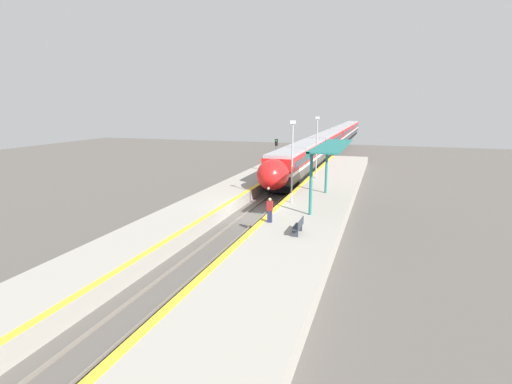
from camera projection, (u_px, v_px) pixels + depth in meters
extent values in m
plane|color=#56514C|center=(252.00, 217.00, 29.70)|extent=(120.00, 120.00, 0.00)
cube|color=slate|center=(243.00, 216.00, 29.90)|extent=(0.08, 90.00, 0.15)
cube|color=slate|center=(261.00, 217.00, 29.47)|extent=(0.08, 90.00, 0.15)
cube|color=black|center=(300.00, 173.00, 45.69)|extent=(2.54, 18.94, 0.84)
cube|color=#38383D|center=(300.00, 165.00, 45.51)|extent=(2.88, 20.58, 0.86)
cube|color=white|center=(300.00, 160.00, 45.38)|extent=(2.90, 20.58, 0.29)
cube|color=red|center=(300.00, 153.00, 45.21)|extent=(2.88, 20.58, 1.29)
cube|color=black|center=(300.00, 154.00, 45.23)|extent=(2.91, 18.94, 0.71)
cube|color=#9E9EA3|center=(300.00, 146.00, 45.05)|extent=(2.60, 20.58, 0.30)
cylinder|color=black|center=(277.00, 186.00, 38.99)|extent=(0.12, 0.87, 0.87)
cylinder|color=black|center=(291.00, 187.00, 38.56)|extent=(0.12, 0.87, 0.87)
cylinder|color=black|center=(282.00, 182.00, 41.04)|extent=(0.12, 0.87, 0.87)
cylinder|color=black|center=(296.00, 183.00, 40.60)|extent=(0.12, 0.87, 0.87)
cylinder|color=black|center=(303.00, 167.00, 50.86)|extent=(0.12, 0.87, 0.87)
cylinder|color=black|center=(314.00, 168.00, 50.42)|extent=(0.12, 0.87, 0.87)
cylinder|color=black|center=(306.00, 165.00, 52.90)|extent=(0.12, 0.87, 0.87)
cylinder|color=black|center=(317.00, 165.00, 52.47)|extent=(0.12, 0.87, 0.87)
ellipsoid|color=red|center=(273.00, 175.00, 34.64)|extent=(2.77, 3.64, 2.69)
ellipsoid|color=black|center=(272.00, 170.00, 34.12)|extent=(2.02, 2.12, 1.37)
sphere|color=#F9F4CC|center=(269.00, 189.00, 33.58)|extent=(0.24, 0.24, 0.24)
cube|color=black|center=(326.00, 152.00, 65.57)|extent=(2.54, 18.94, 0.84)
cube|color=#38383D|center=(327.00, 147.00, 65.39)|extent=(2.88, 20.58, 0.86)
cube|color=white|center=(327.00, 144.00, 65.26)|extent=(2.90, 20.58, 0.29)
cube|color=red|center=(327.00, 139.00, 65.09)|extent=(2.88, 20.58, 1.29)
cube|color=black|center=(327.00, 139.00, 65.11)|extent=(2.91, 18.94, 0.71)
cube|color=#9E9EA3|center=(327.00, 134.00, 64.93)|extent=(2.60, 20.58, 0.30)
cylinder|color=black|center=(314.00, 159.00, 58.87)|extent=(0.12, 0.87, 0.87)
cylinder|color=black|center=(324.00, 159.00, 58.44)|extent=(0.12, 0.87, 0.87)
cylinder|color=black|center=(317.00, 157.00, 60.92)|extent=(0.12, 0.87, 0.87)
cylinder|color=black|center=(326.00, 157.00, 60.48)|extent=(0.12, 0.87, 0.87)
cylinder|color=black|center=(327.00, 150.00, 70.74)|extent=(0.12, 0.87, 0.87)
cylinder|color=black|center=(335.00, 150.00, 70.30)|extent=(0.12, 0.87, 0.87)
cylinder|color=black|center=(328.00, 149.00, 72.78)|extent=(0.12, 0.87, 0.87)
cylinder|color=black|center=(336.00, 149.00, 72.35)|extent=(0.12, 0.87, 0.87)
cube|color=black|center=(341.00, 141.00, 85.45)|extent=(2.54, 18.94, 0.84)
cube|color=#38383D|center=(341.00, 137.00, 85.27)|extent=(2.88, 20.58, 0.86)
cube|color=white|center=(341.00, 135.00, 85.14)|extent=(2.90, 20.58, 0.29)
cube|color=red|center=(341.00, 131.00, 84.97)|extent=(2.88, 20.58, 1.29)
cube|color=black|center=(341.00, 131.00, 84.99)|extent=(2.91, 18.94, 0.71)
cube|color=#9E9EA3|center=(341.00, 127.00, 84.81)|extent=(2.60, 20.58, 0.30)
cylinder|color=black|center=(333.00, 145.00, 78.75)|extent=(0.12, 0.87, 0.87)
cylinder|color=black|center=(340.00, 146.00, 78.32)|extent=(0.12, 0.87, 0.87)
cylinder|color=black|center=(334.00, 144.00, 80.80)|extent=(0.12, 0.87, 0.87)
cylinder|color=black|center=(341.00, 145.00, 80.36)|extent=(0.12, 0.87, 0.87)
cylinder|color=black|center=(340.00, 140.00, 90.62)|extent=(0.12, 0.87, 0.87)
cylinder|color=black|center=(346.00, 140.00, 90.18)|extent=(0.12, 0.87, 0.87)
cylinder|color=black|center=(341.00, 139.00, 92.66)|extent=(0.12, 0.87, 0.87)
cylinder|color=black|center=(347.00, 140.00, 92.23)|extent=(0.12, 0.87, 0.87)
cube|color=black|center=(350.00, 134.00, 105.33)|extent=(2.54, 18.94, 0.84)
cube|color=#38383D|center=(350.00, 131.00, 105.15)|extent=(2.88, 20.58, 0.86)
cube|color=white|center=(350.00, 129.00, 105.02)|extent=(2.90, 20.58, 0.29)
cube|color=red|center=(350.00, 126.00, 104.85)|extent=(2.88, 20.58, 1.29)
cube|color=black|center=(350.00, 126.00, 104.87)|extent=(2.91, 18.94, 0.71)
cube|color=#9E9EA3|center=(350.00, 123.00, 104.69)|extent=(2.60, 20.58, 0.30)
cylinder|color=black|center=(344.00, 137.00, 98.63)|extent=(0.12, 0.87, 0.87)
cylinder|color=black|center=(350.00, 137.00, 98.20)|extent=(0.12, 0.87, 0.87)
cylinder|color=black|center=(345.00, 137.00, 100.68)|extent=(0.12, 0.87, 0.87)
cylinder|color=black|center=(351.00, 137.00, 100.24)|extent=(0.12, 0.87, 0.87)
cylinder|color=black|center=(349.00, 134.00, 110.50)|extent=(0.12, 0.87, 0.87)
cylinder|color=black|center=(354.00, 134.00, 110.06)|extent=(0.12, 0.87, 0.87)
cylinder|color=black|center=(349.00, 133.00, 112.54)|extent=(0.12, 0.87, 0.87)
cylinder|color=black|center=(355.00, 133.00, 112.11)|extent=(0.12, 0.87, 0.87)
cube|color=#9E998E|center=(309.00, 216.00, 28.31)|extent=(5.14, 64.00, 0.94)
cube|color=yellow|center=(277.00, 207.00, 28.92)|extent=(0.40, 64.00, 0.01)
cube|color=#9E998E|center=(206.00, 208.00, 30.73)|extent=(4.03, 64.00, 0.94)
cube|color=yellow|center=(227.00, 203.00, 30.08)|extent=(0.40, 64.00, 0.01)
cube|color=#2D333D|center=(295.00, 233.00, 22.38)|extent=(0.36, 0.06, 0.42)
cube|color=#2D333D|center=(299.00, 228.00, 23.43)|extent=(0.36, 0.06, 0.42)
cube|color=#2D333D|center=(297.00, 227.00, 22.86)|extent=(0.44, 1.51, 0.03)
cube|color=#2D333D|center=(301.00, 223.00, 22.75)|extent=(0.04, 1.51, 0.44)
cube|color=navy|center=(270.00, 216.00, 25.13)|extent=(0.28, 0.20, 0.77)
cube|color=maroon|center=(270.00, 206.00, 24.98)|extent=(0.36, 0.22, 0.61)
sphere|color=tan|center=(270.00, 199.00, 24.90)|extent=(0.21, 0.21, 0.21)
cylinder|color=#59595E|center=(276.00, 163.00, 43.68)|extent=(0.14, 0.14, 3.90)
cube|color=black|center=(276.00, 142.00, 43.19)|extent=(0.28, 0.20, 0.70)
sphere|color=#1ED833|center=(276.00, 141.00, 43.05)|extent=(0.14, 0.14, 0.14)
sphere|color=#330A0A|center=(276.00, 144.00, 43.12)|extent=(0.14, 0.14, 0.14)
cylinder|color=#9E9EA3|center=(292.00, 164.00, 29.73)|extent=(0.12, 0.12, 5.91)
cube|color=silver|center=(293.00, 122.00, 29.08)|extent=(0.36, 0.20, 0.24)
cylinder|color=#9E9EA3|center=(317.00, 149.00, 39.94)|extent=(0.12, 0.12, 5.91)
cube|color=silver|center=(318.00, 118.00, 39.29)|extent=(0.36, 0.20, 0.24)
cylinder|color=#1E6B66|center=(311.00, 185.00, 26.54)|extent=(0.20, 0.20, 4.14)
cylinder|color=#1E6B66|center=(326.00, 169.00, 33.29)|extent=(0.20, 0.20, 4.14)
cube|color=#1E6B66|center=(321.00, 147.00, 29.45)|extent=(0.24, 10.27, 0.36)
cube|color=#1E6B66|center=(333.00, 146.00, 29.16)|extent=(2.00, 10.27, 0.10)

